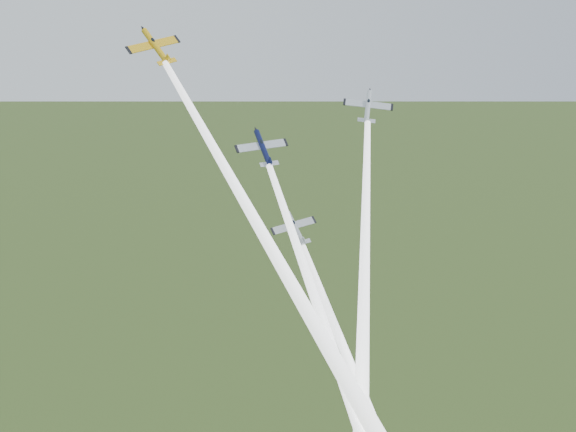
{
  "coord_description": "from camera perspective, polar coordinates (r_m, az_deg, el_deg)",
  "views": [
    {
      "loc": [
        -28.58,
        -102.98,
        120.79
      ],
      "look_at": [
        0.0,
        -6.0,
        92.0
      ],
      "focal_mm": 45.0,
      "sensor_mm": 36.0,
      "label": 1
    }
  ],
  "objects": [
    {
      "name": "plane_silver_right",
      "position": [
        117.61,
        6.34,
        8.59
      ],
      "size": [
        10.37,
        9.06,
        7.14
      ],
      "primitive_type": null,
      "rotation": [
        0.75,
        0.1,
        -0.39
      ],
      "color": "silver"
    },
    {
      "name": "plane_navy",
      "position": [
        106.8,
        -1.98,
        5.4
      ],
      "size": [
        9.19,
        7.72,
        6.93
      ],
      "primitive_type": null,
      "rotation": [
        0.75,
        -0.06,
        0.12
      ],
      "color": "#0D133C"
    },
    {
      "name": "smoke_trail_navy",
      "position": [
        91.41,
        5.09,
        -14.72
      ],
      "size": [
        8.94,
        54.74,
        51.33
      ],
      "primitive_type": null,
      "rotation": [
        -0.82,
        0.0,
        0.12
      ],
      "color": "white"
    },
    {
      "name": "plane_yellow",
      "position": [
        109.98,
        -10.4,
        13.04
      ],
      "size": [
        11.56,
        9.82,
        8.24
      ],
      "primitive_type": null,
      "rotation": [
        0.75,
        -0.17,
        0.43
      ],
      "color": "gold"
    },
    {
      "name": "smoke_trail_silver_right",
      "position": [
        99.09,
        6.0,
        -6.95
      ],
      "size": [
        20.04,
        44.8,
        44.43
      ],
      "primitive_type": null,
      "rotation": [
        -0.82,
        0.0,
        -0.39
      ],
      "color": "white"
    },
    {
      "name": "plane_silver_low",
      "position": [
        106.98,
        0.58,
        -0.94
      ],
      "size": [
        8.73,
        7.2,
        6.64
      ],
      "primitive_type": null,
      "rotation": [
        0.75,
        -0.13,
        0.19
      ],
      "color": "#A6ACB3"
    },
    {
      "name": "smoke_trail_yellow",
      "position": [
        93.25,
        -1.51,
        -2.29
      ],
      "size": [
        22.11,
        45.21,
        45.48
      ],
      "primitive_type": null,
      "rotation": [
        -0.82,
        0.0,
        0.43
      ],
      "color": "white"
    }
  ]
}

